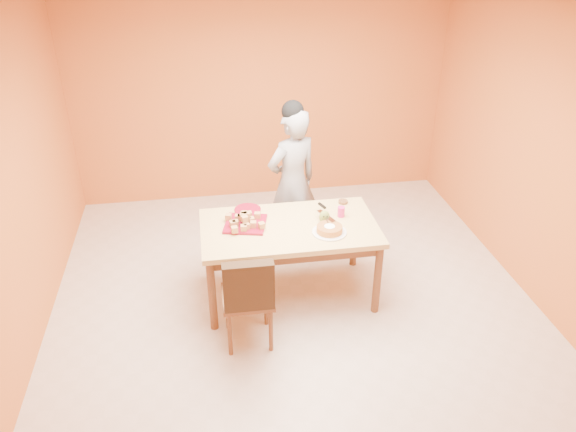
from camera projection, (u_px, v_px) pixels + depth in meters
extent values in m
plane|color=beige|center=(297.00, 312.00, 5.20)|extent=(5.00, 5.00, 0.00)
plane|color=silver|center=(300.00, 5.00, 3.88)|extent=(5.00, 5.00, 0.00)
plane|color=#C9652E|center=(261.00, 91.00, 6.69)|extent=(4.50, 0.00, 4.50)
plane|color=#C9652E|center=(5.00, 202.00, 4.23)|extent=(0.00, 5.00, 5.00)
plane|color=#C9652E|center=(553.00, 163.00, 4.86)|extent=(0.00, 5.00, 5.00)
cube|color=tan|center=(289.00, 228.00, 5.09)|extent=(1.60, 0.90, 0.05)
cube|color=brown|center=(289.00, 235.00, 5.13)|extent=(1.48, 0.78, 0.10)
cylinder|color=brown|center=(212.00, 296.00, 4.84)|extent=(0.07, 0.07, 0.71)
cylinder|color=brown|center=(209.00, 248.00, 5.51)|extent=(0.07, 0.07, 0.71)
cylinder|color=brown|center=(377.00, 279.00, 5.05)|extent=(0.07, 0.07, 0.71)
cylinder|color=brown|center=(355.00, 235.00, 5.72)|extent=(0.07, 0.07, 0.71)
imported|color=gray|center=(292.00, 183.00, 5.78)|extent=(0.68, 0.58, 1.59)
cube|color=maroon|center=(245.00, 224.00, 5.09)|extent=(0.44, 0.44, 0.02)
cylinder|color=maroon|center=(248.00, 210.00, 5.33)|extent=(0.31, 0.31, 0.02)
cylinder|color=white|center=(329.00, 232.00, 4.97)|extent=(0.33, 0.33, 0.01)
cylinder|color=#C07E31|center=(329.00, 229.00, 4.96)|extent=(0.24, 0.24, 0.05)
cube|color=silver|center=(326.00, 216.00, 5.10)|extent=(0.14, 0.25, 0.01)
ellipsoid|color=olive|center=(324.00, 217.00, 5.10)|extent=(0.12, 0.11, 0.12)
cylinder|color=#D72075|center=(341.00, 212.00, 5.21)|extent=(0.07, 0.07, 0.10)
cylinder|color=#36200E|center=(343.00, 202.00, 5.46)|extent=(0.11, 0.11, 0.03)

